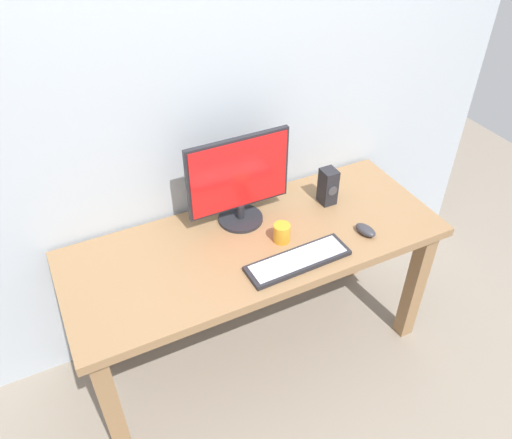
# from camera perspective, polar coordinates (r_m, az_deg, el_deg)

# --- Properties ---
(ground_plane) EXTENTS (6.00, 6.00, 0.00)m
(ground_plane) POSITION_cam_1_polar(r_m,az_deg,el_deg) (2.87, -0.00, -14.11)
(ground_plane) COLOR gray
(wall_back) EXTENTS (3.17, 0.04, 3.00)m
(wall_back) POSITION_cam_1_polar(r_m,az_deg,el_deg) (2.21, -4.54, 17.85)
(wall_back) COLOR #B2BCC6
(wall_back) RESTS_ON ground_plane
(desk) EXTENTS (1.73, 0.67, 0.78)m
(desk) POSITION_cam_1_polar(r_m,az_deg,el_deg) (2.37, -0.00, -4.44)
(desk) COLOR #936D47
(desk) RESTS_ON ground_plane
(monitor) EXTENTS (0.49, 0.21, 0.44)m
(monitor) POSITION_cam_1_polar(r_m,az_deg,el_deg) (2.28, -1.92, 4.45)
(monitor) COLOR #232328
(monitor) RESTS_ON desk
(keyboard_primary) EXTENTS (0.47, 0.15, 0.02)m
(keyboard_primary) POSITION_cam_1_polar(r_m,az_deg,el_deg) (2.19, 4.74, -4.60)
(keyboard_primary) COLOR #232328
(keyboard_primary) RESTS_ON desk
(mouse) EXTENTS (0.08, 0.12, 0.04)m
(mouse) POSITION_cam_1_polar(r_m,az_deg,el_deg) (2.37, 12.21, -1.17)
(mouse) COLOR #333338
(mouse) RESTS_ON desk
(speaker_right) EXTENTS (0.07, 0.09, 0.19)m
(speaker_right) POSITION_cam_1_polar(r_m,az_deg,el_deg) (2.49, 8.09, 3.70)
(speaker_right) COLOR #232328
(speaker_right) RESTS_ON desk
(coffee_mug) EXTENTS (0.08, 0.08, 0.09)m
(coffee_mug) POSITION_cam_1_polar(r_m,az_deg,el_deg) (2.27, 2.92, -1.51)
(coffee_mug) COLOR orange
(coffee_mug) RESTS_ON desk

